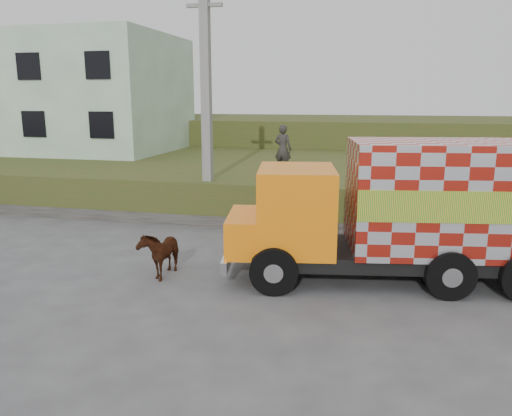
% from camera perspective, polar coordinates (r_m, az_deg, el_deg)
% --- Properties ---
extents(ground, '(120.00, 120.00, 0.00)m').
position_cam_1_polar(ground, '(13.14, -7.68, -6.74)').
color(ground, '#474749').
rests_on(ground, ground).
extents(embankment, '(40.00, 12.00, 1.50)m').
position_cam_1_polar(embankment, '(22.32, 1.44, 3.34)').
color(embankment, '#334C19').
rests_on(embankment, ground).
extents(embankment_far, '(40.00, 12.00, 3.00)m').
position_cam_1_polar(embankment_far, '(33.98, 5.67, 7.71)').
color(embankment_far, '#334C19').
rests_on(embankment_far, ground).
extents(retaining_strip, '(16.00, 0.50, 0.40)m').
position_cam_1_polar(retaining_strip, '(17.55, -8.93, -1.18)').
color(retaining_strip, '#595651').
rests_on(retaining_strip, ground).
extents(building, '(10.00, 8.00, 6.00)m').
position_cam_1_polar(building, '(29.06, -19.44, 12.20)').
color(building, silver).
rests_on(building, embankment).
extents(utility_pole, '(1.20, 0.30, 8.00)m').
position_cam_1_polar(utility_pole, '(17.08, -5.68, 11.67)').
color(utility_pole, gray).
rests_on(utility_pole, ground).
extents(cargo_truck, '(7.77, 3.63, 3.34)m').
position_cam_1_polar(cargo_truck, '(12.22, 16.56, -0.24)').
color(cargo_truck, black).
rests_on(cargo_truck, ground).
extents(cow, '(0.65, 1.40, 1.18)m').
position_cam_1_polar(cow, '(12.56, -10.86, -4.94)').
color(cow, '#35120D').
rests_on(cow, ground).
extents(pedestrian, '(0.75, 0.58, 1.83)m').
position_cam_1_polar(pedestrian, '(18.87, 3.09, 6.74)').
color(pedestrian, '#282724').
rests_on(pedestrian, embankment).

